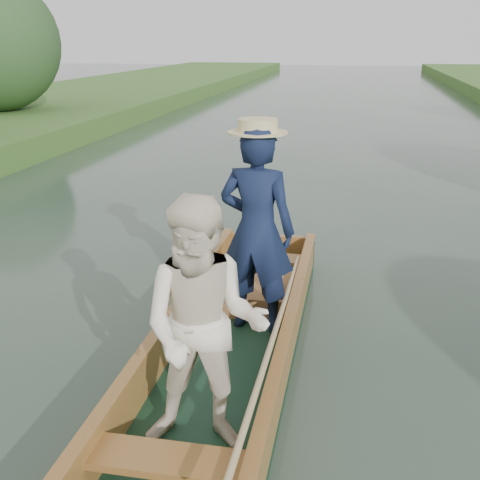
# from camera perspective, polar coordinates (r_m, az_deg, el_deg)

# --- Properties ---
(ground) EXTENTS (120.00, 120.00, 0.00)m
(ground) POSITION_cam_1_polar(r_m,az_deg,el_deg) (5.26, -1.27, -11.95)
(ground) COLOR #283D30
(ground) RESTS_ON ground
(trees_far) EXTENTS (23.05, 13.95, 4.57)m
(trees_far) POSITION_cam_1_polar(r_m,az_deg,el_deg) (12.82, 7.20, 17.72)
(trees_far) COLOR #47331E
(trees_far) RESTS_ON ground
(punt) EXTENTS (1.12, 5.00, 2.00)m
(punt) POSITION_cam_1_polar(r_m,az_deg,el_deg) (4.79, -0.88, -6.12)
(punt) COLOR #13311E
(punt) RESTS_ON ground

